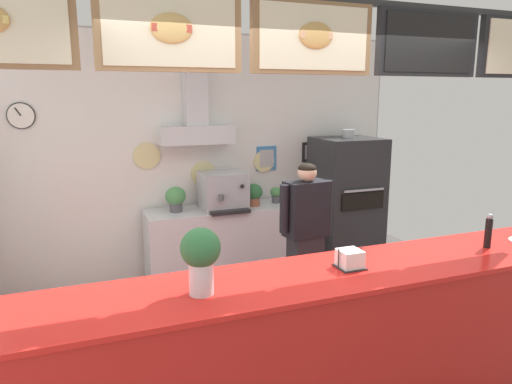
# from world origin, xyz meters

# --- Properties ---
(back_wall_assembly) EXTENTS (4.70, 2.77, 2.81)m
(back_wall_assembly) POSITION_xyz_m (-0.01, 2.39, 1.50)
(back_wall_assembly) COLOR #9E9E99
(back_wall_assembly) RESTS_ON ground_plane
(service_counter) EXTENTS (3.80, 0.65, 1.09)m
(service_counter) POSITION_xyz_m (0.00, -0.41, 0.55)
(service_counter) COLOR red
(service_counter) RESTS_ON ground_plane
(back_prep_counter) EXTENTS (1.92, 0.56, 0.89)m
(back_prep_counter) POSITION_xyz_m (0.21, 2.16, 0.44)
(back_prep_counter) COLOR silver
(back_prep_counter) RESTS_ON ground_plane
(pizza_oven) EXTENTS (0.73, 0.72, 1.73)m
(pizza_oven) POSITION_xyz_m (1.62, 2.03, 0.82)
(pizza_oven) COLOR #232326
(pizza_oven) RESTS_ON ground_plane
(shop_worker) EXTENTS (0.55, 0.26, 1.53)m
(shop_worker) POSITION_xyz_m (0.53, 0.96, 0.82)
(shop_worker) COLOR #232328
(shop_worker) RESTS_ON ground_plane
(espresso_machine) EXTENTS (0.48, 0.53, 0.41)m
(espresso_machine) POSITION_xyz_m (0.10, 2.14, 1.09)
(espresso_machine) COLOR #A3A5AD
(espresso_machine) RESTS_ON back_prep_counter
(potted_rosemary) EXTENTS (0.13, 0.13, 0.19)m
(potted_rosemary) POSITION_xyz_m (0.76, 2.19, 0.99)
(potted_rosemary) COLOR #4C4C51
(potted_rosemary) RESTS_ON back_prep_counter
(potted_thyme) EXTENTS (0.22, 0.22, 0.27)m
(potted_thyme) POSITION_xyz_m (-0.42, 2.18, 1.04)
(potted_thyme) COLOR #4C4C51
(potted_thyme) RESTS_ON back_prep_counter
(potted_oregano) EXTENTS (0.20, 0.20, 0.25)m
(potted_oregano) POSITION_xyz_m (0.46, 2.14, 1.03)
(potted_oregano) COLOR #9E563D
(potted_oregano) RESTS_ON back_prep_counter
(napkin_holder) EXTENTS (0.17, 0.16, 0.13)m
(napkin_holder) POSITION_xyz_m (0.13, -0.40, 1.14)
(napkin_holder) COLOR #262628
(napkin_holder) RESTS_ON service_counter
(pepper_grinder) EXTENTS (0.05, 0.05, 0.24)m
(pepper_grinder) POSITION_xyz_m (1.22, -0.40, 1.21)
(pepper_grinder) COLOR black
(pepper_grinder) RESTS_ON service_counter
(basil_vase) EXTENTS (0.21, 0.21, 0.36)m
(basil_vase) POSITION_xyz_m (-0.81, -0.44, 1.30)
(basil_vase) COLOR silver
(basil_vase) RESTS_ON service_counter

